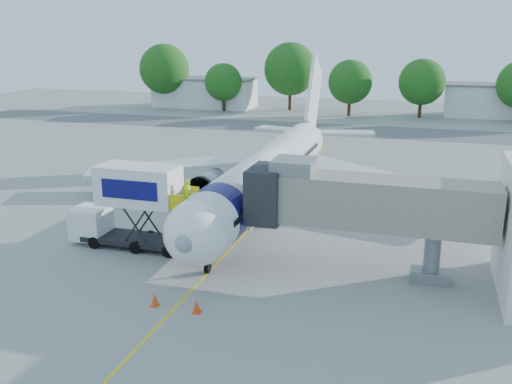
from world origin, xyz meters
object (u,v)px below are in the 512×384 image
(jet_bridge, at_px, (353,202))
(ground_tug, at_px, (103,333))
(aircraft, at_px, (270,171))
(catering_hiloader, at_px, (131,206))

(jet_bridge, distance_m, ground_tug, 15.28)
(aircraft, distance_m, ground_tug, 22.68)
(catering_hiloader, bearing_deg, ground_tug, -67.30)
(catering_hiloader, bearing_deg, aircraft, 60.61)
(jet_bridge, relative_size, ground_tug, 3.95)
(jet_bridge, distance_m, catering_hiloader, 14.34)
(catering_hiloader, xyz_separation_m, ground_tug, (4.76, -11.39, -2.10))
(aircraft, bearing_deg, ground_tug, -93.82)
(aircraft, distance_m, catering_hiloader, 12.77)
(aircraft, relative_size, ground_tug, 10.72)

